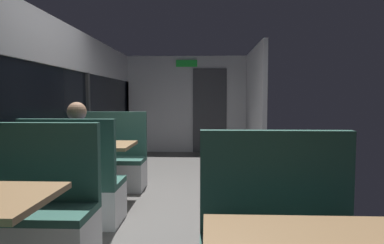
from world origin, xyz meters
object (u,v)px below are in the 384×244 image
bench_mid_window_facing_entry (112,166)px  bench_mid_window_facing_end (75,193)px  seated_passenger (77,171)px  bench_near_window_facing_entry (34,222)px  dining_table_mid_window (96,152)px

bench_mid_window_facing_entry → bench_mid_window_facing_end: bearing=-90.0°
bench_mid_window_facing_end → bench_mid_window_facing_entry: size_ratio=1.00×
seated_passenger → bench_mid_window_facing_entry: bearing=90.0°
bench_near_window_facing_entry → dining_table_mid_window: bench_near_window_facing_entry is taller
dining_table_mid_window → bench_mid_window_facing_end: size_ratio=0.82×
dining_table_mid_window → bench_mid_window_facing_entry: 0.77m
dining_table_mid_window → seated_passenger: (0.00, -0.63, -0.10)m
bench_mid_window_facing_end → bench_mid_window_facing_entry: 1.40m
bench_mid_window_facing_entry → seated_passenger: 1.34m
bench_mid_window_facing_end → seated_passenger: 0.22m
bench_mid_window_facing_entry → bench_near_window_facing_entry: bearing=-90.0°
bench_near_window_facing_entry → seated_passenger: 0.93m
seated_passenger → bench_mid_window_facing_end: bearing=-90.0°
bench_near_window_facing_entry → seated_passenger: size_ratio=0.87×
bench_near_window_facing_entry → bench_mid_window_facing_entry: (0.00, 2.23, 0.00)m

